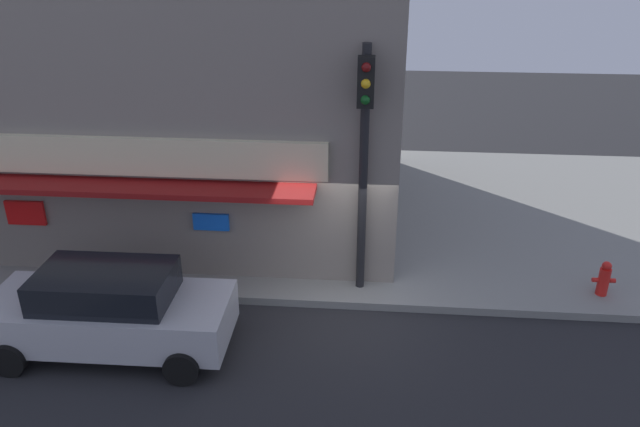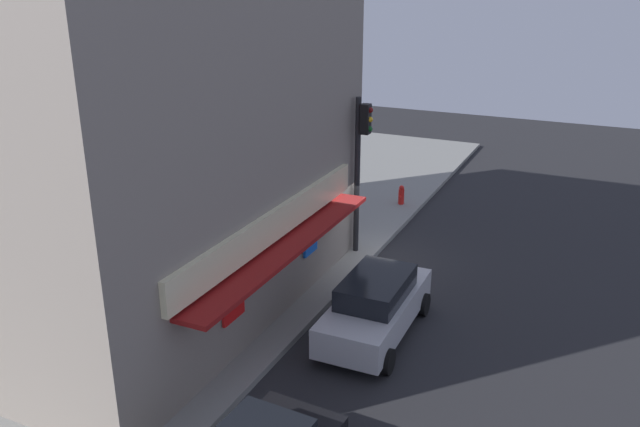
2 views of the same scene
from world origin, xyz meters
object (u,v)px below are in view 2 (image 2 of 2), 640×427
object	(u,v)px
fire_hydrant	(401,195)
parked_car_silver	(376,305)
trash_can	(284,264)
potted_plant_by_window	(312,248)
pedestrian	(250,263)
traffic_light	(360,156)
potted_plant_by_doorway	(239,306)

from	to	relation	value
fire_hydrant	parked_car_silver	bearing A→B (deg)	-165.55
fire_hydrant	trash_can	xyz separation A→B (m)	(-8.07, 1.09, 0.08)
potted_plant_by_window	trash_can	bearing A→B (deg)	170.82
pedestrian	fire_hydrant	bearing A→B (deg)	-9.32
traffic_light	trash_can	xyz separation A→B (m)	(-2.90, 1.29, -2.87)
traffic_light	fire_hydrant	distance (m)	5.96
traffic_light	potted_plant_by_window	size ratio (longest dim) A/B	6.15
potted_plant_by_doorway	traffic_light	bearing A→B (deg)	-9.83
traffic_light	potted_plant_by_doorway	world-z (taller)	traffic_light
fire_hydrant	parked_car_silver	xyz separation A→B (m)	(-9.76, -2.52, 0.31)
fire_hydrant	parked_car_silver	size ratio (longest dim) A/B	0.17
pedestrian	parked_car_silver	world-z (taller)	pedestrian
fire_hydrant	potted_plant_by_window	size ratio (longest dim) A/B	0.93
fire_hydrant	pedestrian	xyz separation A→B (m)	(-9.34, 1.53, 0.57)
potted_plant_by_window	parked_car_silver	size ratio (longest dim) A/B	0.19
traffic_light	trash_can	size ratio (longest dim) A/B	5.65
potted_plant_by_doorway	parked_car_silver	xyz separation A→B (m)	(1.38, -3.35, 0.11)
traffic_light	trash_can	distance (m)	4.28
traffic_light	fire_hydrant	xyz separation A→B (m)	(5.17, 0.20, -2.96)
potted_plant_by_window	pedestrian	bearing A→B (deg)	166.05
pedestrian	potted_plant_by_window	distance (m)	2.88
potted_plant_by_doorway	pedestrian	bearing A→B (deg)	21.29
traffic_light	potted_plant_by_window	world-z (taller)	traffic_light
traffic_light	pedestrian	bearing A→B (deg)	157.44
traffic_light	pedestrian	distance (m)	5.11
traffic_light	pedestrian	xyz separation A→B (m)	(-4.18, 1.73, -2.39)
trash_can	potted_plant_by_window	bearing A→B (deg)	-9.18
traffic_light	parked_car_silver	world-z (taller)	traffic_light
parked_car_silver	fire_hydrant	bearing A→B (deg)	14.45
parked_car_silver	traffic_light	bearing A→B (deg)	26.74
fire_hydrant	pedestrian	bearing A→B (deg)	170.68
potted_plant_by_window	parked_car_silver	xyz separation A→B (m)	(-3.17, -3.36, 0.21)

